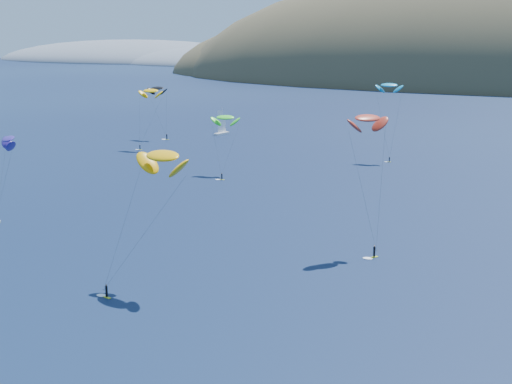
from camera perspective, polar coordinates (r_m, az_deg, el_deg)
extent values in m
ellipsoid|color=#3D3526|center=(664.58, 7.06, 8.75)|extent=(340.00, 240.00, 120.00)
ellipsoid|color=slate|center=(965.73, -9.76, 10.16)|extent=(400.00, 240.00, 60.00)
ellipsoid|color=slate|center=(860.35, -3.34, 10.06)|extent=(240.00, 180.00, 44.00)
cube|color=silver|center=(278.17, -2.77, 4.68)|extent=(3.37, 7.66, 0.89)
cylinder|color=silver|center=(277.91, -2.74, 5.76)|extent=(0.14, 0.14, 10.39)
cube|color=#BECF17|center=(245.67, -9.26, 3.36)|extent=(1.40, 0.58, 0.08)
cylinder|color=black|center=(245.53, -9.27, 3.55)|extent=(0.32, 0.32, 1.45)
sphere|color=#8C6047|center=(245.40, -9.27, 3.75)|extent=(0.24, 0.24, 0.24)
ellipsoid|color=#F3B607|center=(246.08, -8.42, 8.02)|extent=(8.71, 4.96, 4.60)
cube|color=#BECF17|center=(112.61, -11.85, -8.25)|extent=(1.64, 0.88, 0.09)
cylinder|color=black|center=(112.26, -11.87, -7.78)|extent=(0.37, 0.37, 1.69)
sphere|color=#8C6047|center=(111.93, -11.90, -7.31)|extent=(0.28, 0.28, 0.28)
ellipsoid|color=#EFAA08|center=(111.99, -7.49, 2.89)|extent=(11.26, 7.52, 5.76)
cube|color=#BECF17|center=(194.24, -2.75, 0.99)|extent=(1.47, 0.69, 0.08)
cylinder|color=black|center=(194.06, -2.75, 1.24)|extent=(0.33, 0.33, 1.52)
sphere|color=#8C6047|center=(193.88, -2.75, 1.50)|extent=(0.25, 0.25, 0.25)
ellipsoid|color=#39E82D|center=(201.26, -2.47, 5.98)|extent=(8.52, 5.21, 4.43)
cube|color=#BECF17|center=(223.92, 10.61, 2.38)|extent=(1.30, 0.63, 0.07)
cylinder|color=black|center=(223.78, 10.62, 2.58)|extent=(0.29, 0.29, 1.34)
sphere|color=#8C6047|center=(223.64, 10.63, 2.77)|extent=(0.22, 0.22, 0.22)
ellipsoid|color=#0881B7|center=(224.98, 10.61, 8.41)|extent=(8.49, 5.32, 4.40)
cube|color=#BECF17|center=(130.54, 9.42, -5.17)|extent=(1.38, 1.62, 0.09)
cylinder|color=black|center=(130.22, 9.44, -4.73)|extent=(0.39, 0.39, 1.78)
sphere|color=#8C6047|center=(129.91, 9.46, -4.30)|extent=(0.30, 0.30, 0.30)
ellipsoid|color=#A82C1C|center=(130.20, 8.92, 5.87)|extent=(8.08, 8.97, 4.64)
ellipsoid|color=navy|center=(164.50, -19.21, 4.04)|extent=(8.68, 8.01, 4.52)
cube|color=#BECF17|center=(267.00, -7.14, 4.19)|extent=(1.66, 0.52, 0.09)
cylinder|color=black|center=(266.84, -7.15, 4.41)|extent=(0.39, 0.39, 1.77)
sphere|color=#8C6047|center=(266.69, -7.15, 4.62)|extent=(0.30, 0.30, 0.30)
ellipsoid|color=black|center=(269.17, -7.90, 8.23)|extent=(8.06, 3.89, 4.45)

